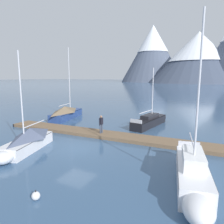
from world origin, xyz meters
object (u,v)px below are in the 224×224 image
sailboat_second_berth (26,141)px  mooring_buoy_channel_marker (36,196)px  sailboat_nearest_berth (67,112)px  person_on_dock (101,123)px  sailboat_mid_dock_starboard (193,175)px  sailboat_mid_dock_port (151,120)px

sailboat_second_berth → mooring_buoy_channel_marker: size_ratio=15.59×
sailboat_nearest_berth → mooring_buoy_channel_marker: size_ratio=19.89×
sailboat_nearest_berth → sailboat_second_berth: sailboat_nearest_berth is taller
person_on_dock → sailboat_nearest_berth: bearing=148.4°
sailboat_mid_dock_starboard → person_on_dock: bearing=147.0°
sailboat_second_berth → sailboat_mid_dock_port: (5.70, 12.57, -0.22)m
sailboat_mid_dock_starboard → person_on_dock: size_ratio=5.10×
sailboat_mid_dock_port → sailboat_nearest_berth: bearing=-173.7°
sailboat_mid_dock_starboard → mooring_buoy_channel_marker: 7.66m
sailboat_mid_dock_port → mooring_buoy_channel_marker: sailboat_mid_dock_port is taller
person_on_dock → mooring_buoy_channel_marker: (2.75, -10.31, -1.06)m
sailboat_second_berth → sailboat_mid_dock_port: bearing=65.6°
person_on_dock → mooring_buoy_channel_marker: size_ratio=3.57×
sailboat_nearest_berth → person_on_dock: 10.10m
sailboat_mid_dock_port → sailboat_mid_dock_starboard: 13.77m
sailboat_second_berth → sailboat_mid_dock_starboard: bearing=1.3°
sailboat_nearest_berth → sailboat_mid_dock_starboard: (17.50, -11.06, -0.13)m
sailboat_nearest_berth → person_on_dock: size_ratio=5.57×
sailboat_second_berth → sailboat_mid_dock_starboard: 11.86m
sailboat_second_berth → mooring_buoy_channel_marker: (5.70, -4.27, -0.59)m
sailboat_nearest_berth → sailboat_mid_dock_port: (11.34, 1.25, -0.25)m
sailboat_second_berth → person_on_dock: size_ratio=4.37×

